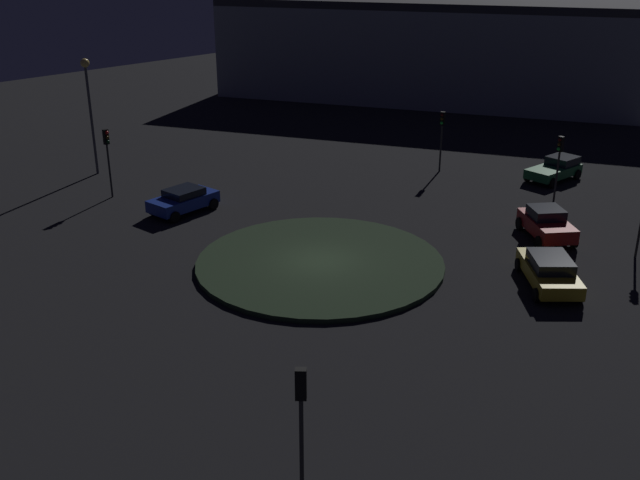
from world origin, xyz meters
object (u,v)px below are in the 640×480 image
(car_blue, at_px, (184,200))
(traffic_light_west, at_px, (559,156))
(car_green, at_px, (556,169))
(streetlamp_south, at_px, (89,95))
(store_building, at_px, (430,47))
(car_red, at_px, (547,223))
(traffic_light_south, at_px, (108,149))
(traffic_light_west_near, at_px, (442,129))
(car_yellow, at_px, (549,270))
(traffic_light_northeast, at_px, (301,410))

(car_blue, bearing_deg, traffic_light_west, -45.16)
(car_green, height_order, streetlamp_south, streetlamp_south)
(car_green, height_order, store_building, store_building)
(car_red, height_order, traffic_light_south, traffic_light_south)
(car_red, height_order, traffic_light_west_near, traffic_light_west_near)
(car_yellow, relative_size, car_red, 1.13)
(store_building, bearing_deg, traffic_light_west, 114.35)
(traffic_light_northeast, xyz_separation_m, traffic_light_west_near, (-29.39, -14.95, -0.21))
(car_blue, bearing_deg, streetlamp_south, 83.02)
(traffic_light_northeast, bearing_deg, streetlamp_south, 26.47)
(traffic_light_west, relative_size, store_building, 0.09)
(traffic_light_south, bearing_deg, car_red, 23.53)
(traffic_light_south, distance_m, streetlamp_south, 5.91)
(car_yellow, relative_size, streetlamp_south, 0.61)
(car_blue, height_order, car_red, car_red)
(car_red, relative_size, traffic_light_west_near, 0.99)
(traffic_light_west, bearing_deg, car_yellow, 38.82)
(traffic_light_south, relative_size, streetlamp_south, 0.55)
(car_yellow, height_order, traffic_light_northeast, traffic_light_northeast)
(car_red, xyz_separation_m, traffic_light_south, (11.47, -22.68, 2.18))
(traffic_light_northeast, relative_size, store_building, 0.10)
(streetlamp_south, bearing_deg, traffic_light_west, 120.69)
(car_blue, bearing_deg, car_yellow, -78.22)
(traffic_light_west, relative_size, traffic_light_south, 0.95)
(streetlamp_south, bearing_deg, store_building, 178.60)
(traffic_light_west, bearing_deg, car_blue, -28.77)
(traffic_light_west_near, bearing_deg, car_yellow, 34.65)
(car_yellow, bearing_deg, traffic_light_northeast, -37.27)
(traffic_light_west, relative_size, traffic_light_west_near, 0.98)
(traffic_light_west_near, distance_m, store_building, 27.11)
(traffic_light_west_near, bearing_deg, car_red, 44.85)
(traffic_light_west, xyz_separation_m, traffic_light_west_near, (-0.68, -8.57, 0.06))
(car_yellow, height_order, traffic_light_west, traffic_light_west)
(car_blue, distance_m, traffic_light_south, 5.98)
(car_yellow, xyz_separation_m, streetlamp_south, (4.01, -30.45, 4.50))
(traffic_light_west, xyz_separation_m, streetlamp_south, (15.09, -25.41, 2.40))
(car_red, bearing_deg, car_blue, -108.05)
(car_green, relative_size, streetlamp_south, 0.55)
(traffic_light_west, bearing_deg, traffic_light_south, -35.45)
(store_building, bearing_deg, traffic_light_northeast, 98.04)
(traffic_light_northeast, height_order, traffic_light_west_near, traffic_light_northeast)
(car_green, xyz_separation_m, streetlamp_south, (19.29, -23.46, 4.51))
(car_red, bearing_deg, car_green, 154.35)
(traffic_light_west, height_order, store_building, store_building)
(traffic_light_west, bearing_deg, store_building, -118.27)
(car_green, bearing_deg, car_blue, -25.34)
(streetlamp_south, distance_m, store_building, 37.65)
(traffic_light_west_near, distance_m, streetlamp_south, 23.18)
(car_red, xyz_separation_m, traffic_light_northeast, (22.97, 4.09, 2.30))
(car_green, xyz_separation_m, store_building, (-18.34, -22.54, 3.98))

